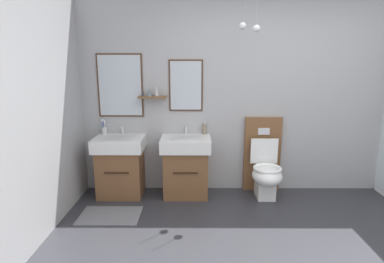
# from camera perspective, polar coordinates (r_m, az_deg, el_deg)

# --- Properties ---
(wall_back) EXTENTS (5.07, 0.56, 2.62)m
(wall_back) POSITION_cam_1_polar(r_m,az_deg,el_deg) (4.17, 13.45, 7.00)
(wall_back) COLOR #A8A8AA
(wall_back) RESTS_ON ground
(bath_mat) EXTENTS (0.68, 0.44, 0.01)m
(bath_mat) POSITION_cam_1_polar(r_m,az_deg,el_deg) (3.72, -14.91, -14.80)
(bath_mat) COLOR slate
(bath_mat) RESTS_ON ground
(vanity_sink_left) EXTENTS (0.62, 0.49, 0.77)m
(vanity_sink_left) POSITION_cam_1_polar(r_m,az_deg,el_deg) (4.10, -13.08, -5.99)
(vanity_sink_left) COLOR brown
(vanity_sink_left) RESTS_ON ground
(tap_on_left_sink) EXTENTS (0.03, 0.13, 0.11)m
(tap_on_left_sink) POSITION_cam_1_polar(r_m,az_deg,el_deg) (4.15, -12.82, 0.50)
(tap_on_left_sink) COLOR silver
(tap_on_left_sink) RESTS_ON vanity_sink_left
(vanity_sink_right) EXTENTS (0.62, 0.49, 0.77)m
(vanity_sink_right) POSITION_cam_1_polar(r_m,az_deg,el_deg) (3.99, -1.15, -6.17)
(vanity_sink_right) COLOR brown
(vanity_sink_right) RESTS_ON ground
(tap_on_right_sink) EXTENTS (0.03, 0.13, 0.11)m
(tap_on_right_sink) POSITION_cam_1_polar(r_m,az_deg,el_deg) (4.05, -1.12, 0.50)
(tap_on_right_sink) COLOR silver
(tap_on_right_sink) RESTS_ON vanity_sink_right
(toilet) EXTENTS (0.48, 0.62, 1.00)m
(toilet) POSITION_cam_1_polar(r_m,az_deg,el_deg) (4.11, 13.25, -6.44)
(toilet) COLOR brown
(toilet) RESTS_ON ground
(toothbrush_cup) EXTENTS (0.07, 0.07, 0.21)m
(toothbrush_cup) POSITION_cam_1_polar(r_m,az_deg,el_deg) (4.20, -15.93, 0.28)
(toothbrush_cup) COLOR silver
(toothbrush_cup) RESTS_ON vanity_sink_left
(soap_dispenser) EXTENTS (0.06, 0.06, 0.17)m
(soap_dispenser) POSITION_cam_1_polar(r_m,az_deg,el_deg) (4.04, 2.30, 0.50)
(soap_dispenser) COLOR gray
(soap_dispenser) RESTS_ON vanity_sink_right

